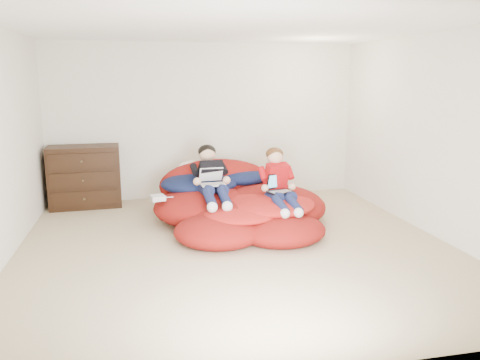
% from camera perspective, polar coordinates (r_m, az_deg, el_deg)
% --- Properties ---
extents(room_shell, '(5.10, 5.10, 2.77)m').
position_cam_1_polar(room_shell, '(5.48, -0.47, -5.92)').
color(room_shell, tan).
rests_on(room_shell, ground).
extents(dresser, '(1.07, 0.61, 0.94)m').
position_cam_1_polar(dresser, '(7.52, -18.37, 0.41)').
color(dresser, black).
rests_on(dresser, ground).
extents(beanbag_pile, '(2.37, 2.36, 0.86)m').
position_cam_1_polar(beanbag_pile, '(6.35, -0.20, -3.06)').
color(beanbag_pile, maroon).
rests_on(beanbag_pile, ground).
extents(cream_pillow, '(0.42, 0.26, 0.26)m').
position_cam_1_polar(cream_pillow, '(6.94, -5.99, 1.28)').
color(cream_pillow, beige).
rests_on(cream_pillow, beanbag_pile).
extents(older_boy, '(0.37, 1.22, 0.68)m').
position_cam_1_polar(older_boy, '(6.26, -3.58, 0.58)').
color(older_boy, black).
rests_on(older_boy, beanbag_pile).
extents(younger_boy, '(0.37, 0.94, 0.75)m').
position_cam_1_polar(younger_boy, '(6.06, 4.74, -0.04)').
color(younger_boy, red).
rests_on(younger_boy, beanbag_pile).
extents(laptop_white, '(0.33, 0.35, 0.21)m').
position_cam_1_polar(laptop_white, '(6.16, -3.42, 0.01)').
color(laptop_white, silver).
rests_on(laptop_white, older_boy).
extents(laptop_black, '(0.36, 0.37, 0.23)m').
position_cam_1_polar(laptop_black, '(6.06, 4.77, -0.84)').
color(laptop_black, black).
rests_on(laptop_black, younger_boy).
extents(power_adapter, '(0.21, 0.21, 0.07)m').
position_cam_1_polar(power_adapter, '(6.15, -9.99, -2.16)').
color(power_adapter, silver).
rests_on(power_adapter, beanbag_pile).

